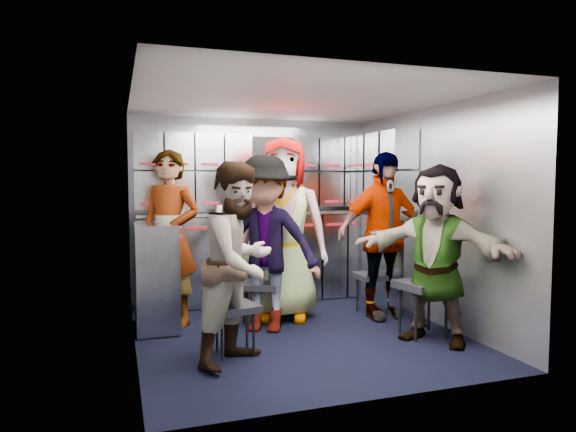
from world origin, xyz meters
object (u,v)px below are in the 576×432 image
object	(u,v)px
jump_seat_center	(278,278)
jump_seat_mid_right	(373,278)
attendant_arc_d	(382,235)
jump_seat_near_right	(423,288)
attendant_standing	(170,238)
attendant_arc_a	(240,263)
jump_seat_near_left	(235,310)
attendant_arc_c	(283,229)
attendant_arc_e	(436,254)
jump_seat_mid_left	(260,287)
attendant_arc_b	(265,244)

from	to	relation	value
jump_seat_center	jump_seat_mid_right	distance (m)	1.00
attendant_arc_d	jump_seat_near_right	bearing A→B (deg)	-87.52
attendant_standing	attendant_arc_a	bearing A→B (deg)	-36.03
jump_seat_near_left	jump_seat_center	size ratio (longest dim) A/B	0.86
jump_seat_mid_right	attendant_arc_c	size ratio (longest dim) A/B	0.23
attendant_standing	attendant_arc_d	bearing A→B (deg)	24.50
jump_seat_center	jump_seat_near_right	size ratio (longest dim) A/B	0.96
jump_seat_center	attendant_arc_d	bearing A→B (deg)	-25.49
jump_seat_near_right	attendant_arc_e	size ratio (longest dim) A/B	0.32
attendant_arc_e	attendant_arc_d	bearing A→B (deg)	147.11
jump_seat_mid_right	jump_seat_mid_left	bearing A→B (deg)	-176.86
jump_seat_near_right	attendant_arc_b	distance (m)	1.48
jump_seat_near_right	attendant_arc_d	distance (m)	0.79
jump_seat_mid_left	attendant_arc_a	world-z (taller)	attendant_arc_a
jump_seat_near_left	jump_seat_near_right	world-z (taller)	jump_seat_near_right
jump_seat_near_left	jump_seat_center	distance (m)	1.29
jump_seat_near_right	attendant_arc_b	bearing A→B (deg)	154.94
jump_seat_center	attendant_arc_e	bearing A→B (deg)	-52.66
attendant_arc_b	jump_seat_near_right	bearing A→B (deg)	5.08
jump_seat_mid_right	attendant_standing	world-z (taller)	attendant_standing
jump_seat_mid_left	attendant_arc_d	distance (m)	1.34
attendant_standing	attendant_arc_e	bearing A→B (deg)	4.72
jump_seat_near_left	attendant_standing	world-z (taller)	attendant_standing
jump_seat_center	attendant_arc_d	size ratio (longest dim) A/B	0.28
jump_seat_center	attendant_standing	distance (m)	1.19
jump_seat_mid_right	attendant_arc_d	distance (m)	0.50
jump_seat_near_left	attendant_arc_a	xyz separation A→B (m)	(0.00, -0.18, 0.41)
jump_seat_mid_left	attendant_arc_c	distance (m)	0.64
jump_seat_center	attendant_arc_a	distance (m)	1.49
attendant_standing	attendant_arc_e	world-z (taller)	attendant_standing
attendant_arc_b	attendant_arc_d	xyz separation A→B (m)	(1.25, 0.07, 0.03)
jump_seat_near_left	jump_seat_center	world-z (taller)	jump_seat_center
attendant_arc_b	jump_seat_center	bearing A→B (deg)	90.93
jump_seat_near_right	attendant_arc_a	world-z (taller)	attendant_arc_a
attendant_standing	attendant_arc_a	size ratio (longest dim) A/B	1.10
jump_seat_mid_right	attendant_arc_d	bearing A→B (deg)	-90.00
jump_seat_mid_left	attendant_arc_d	size ratio (longest dim) A/B	0.27
jump_seat_mid_left	jump_seat_near_right	size ratio (longest dim) A/B	0.92
attendant_arc_c	attendant_arc_e	xyz separation A→B (m)	(1.00, -1.13, -0.14)
attendant_standing	attendant_arc_b	bearing A→B (deg)	5.09
attendant_arc_d	attendant_arc_e	distance (m)	0.86
attendant_arc_c	attendant_arc_d	bearing A→B (deg)	5.68
jump_seat_near_left	attendant_arc_d	xyz separation A→B (m)	(1.66, 0.63, 0.48)
attendant_standing	attendant_arc_c	world-z (taller)	attendant_arc_c
jump_seat_near_right	attendant_arc_b	world-z (taller)	attendant_arc_b
jump_seat_near_left	attendant_standing	xyz separation A→B (m)	(-0.40, 1.03, 0.48)
jump_seat_near_right	attendant_arc_d	xyz separation A→B (m)	(-0.04, 0.67, 0.40)
jump_seat_center	jump_seat_mid_left	bearing A→B (deg)	-130.37
jump_seat_near_left	attendant_arc_c	world-z (taller)	attendant_arc_c
attendant_arc_a	attendant_arc_b	size ratio (longest dim) A/B	0.95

